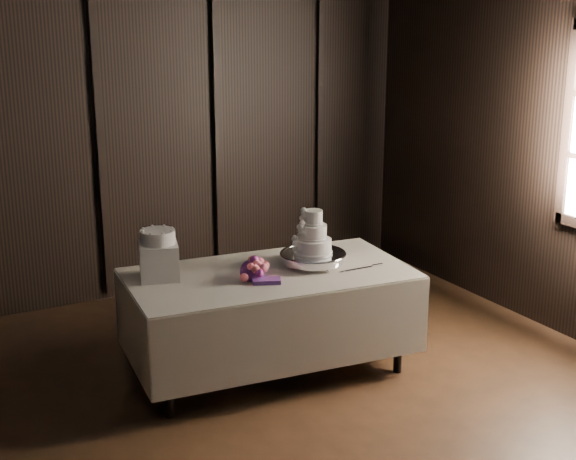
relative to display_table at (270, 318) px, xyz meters
The scene contains 8 objects.
room 1.91m from the display_table, 112.31° to the right, with size 6.08×7.08×3.08m.
display_table is the anchor object (origin of this frame).
cake_stand 0.52m from the display_table, ahead, with size 0.48×0.48×0.09m, color silver.
wedding_cake 0.65m from the display_table, ahead, with size 0.30×0.27×0.32m.
bouquet 0.45m from the display_table, 158.19° to the right, with size 0.30×0.40×0.19m, color #E2627D, non-canonical shape.
box_pedestal 0.90m from the display_table, 161.06° to the left, with size 0.26×0.26×0.25m, color white.
small_cake 1.00m from the display_table, 161.06° to the left, with size 0.24×0.24×0.10m, color white.
cake_knife 0.71m from the display_table, 24.38° to the right, with size 0.37×0.02×0.01m, color silver.
Camera 1 is at (-1.84, -3.31, 2.59)m, focal length 50.00 mm.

